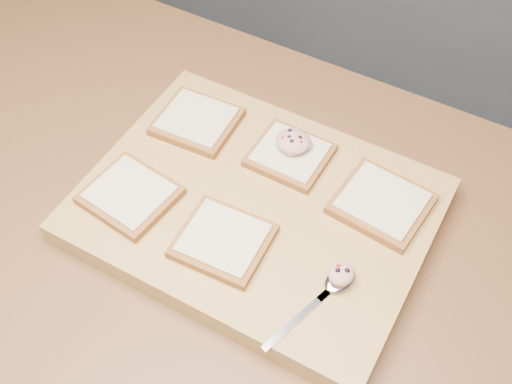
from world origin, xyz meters
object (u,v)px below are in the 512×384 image
(bread_far_center, at_px, (290,155))
(spoon, at_px, (334,285))
(cutting_board, at_px, (256,210))
(tuna_salad_dollop, at_px, (293,141))

(bread_far_center, relative_size, spoon, 0.69)
(cutting_board, xyz_separation_m, spoon, (0.16, -0.07, 0.02))
(bread_far_center, xyz_separation_m, spoon, (0.15, -0.17, -0.00))
(bread_far_center, bearing_deg, tuna_salad_dollop, 94.35)
(bread_far_center, bearing_deg, cutting_board, -92.33)
(bread_far_center, relative_size, tuna_salad_dollop, 2.16)
(tuna_salad_dollop, relative_size, spoon, 0.32)
(cutting_board, relative_size, bread_far_center, 4.32)
(tuna_salad_dollop, height_order, spoon, tuna_salad_dollop)
(cutting_board, distance_m, bread_far_center, 0.10)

